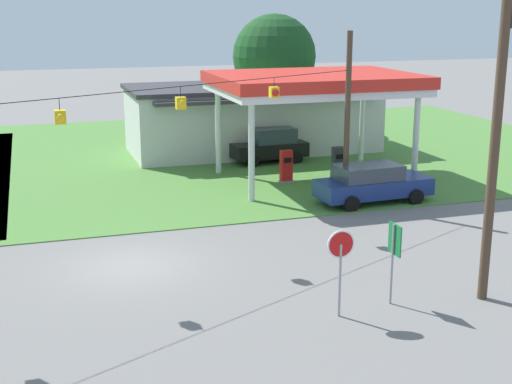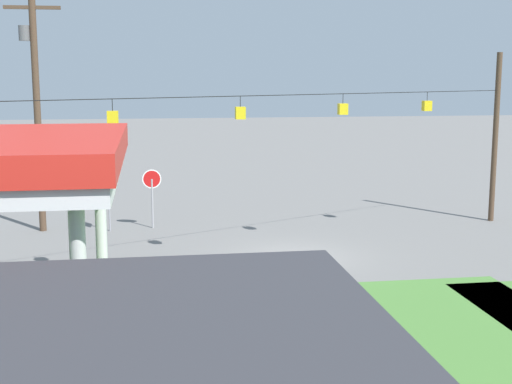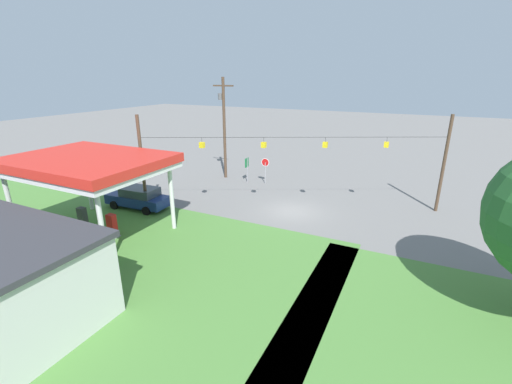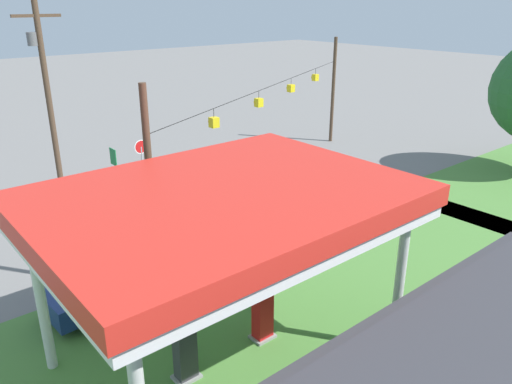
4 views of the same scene
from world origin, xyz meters
name	(u,v)px [view 4 (image 4 of 4)]	position (x,y,z in m)	size (l,w,h in m)	color
ground_plane	(275,190)	(0.00, 0.00, 0.00)	(160.00, 160.00, 0.00)	slate
gas_station_canopy	(223,207)	(10.22, 9.33, 4.73)	(9.44, 7.06, 5.24)	silver
fuel_pump_near	(263,318)	(8.85, 9.32, 0.76)	(0.71, 0.56, 1.60)	gray
fuel_pump_far	(185,356)	(11.59, 9.32, 0.76)	(0.71, 0.56, 1.60)	gray
car_at_pumps_front	(123,277)	(11.11, 4.67, 0.90)	(5.15, 2.32, 1.72)	navy
stop_sign_roadside	(141,152)	(4.90, -5.71, 1.81)	(0.80, 0.08, 2.50)	#99999E
route_sign	(114,161)	(6.70, -5.38, 1.71)	(0.10, 0.70, 2.40)	gray
utility_pole_main	(47,94)	(9.47, -5.85, 5.51)	(2.20, 0.44, 9.85)	#4C3828
signal_span_gantry	(276,117)	(0.00, -0.01, 4.05)	(20.23, 10.24, 7.37)	#4C3828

